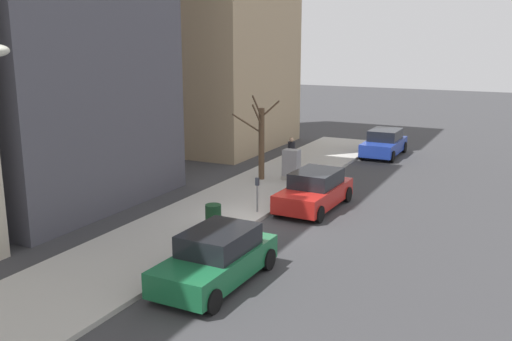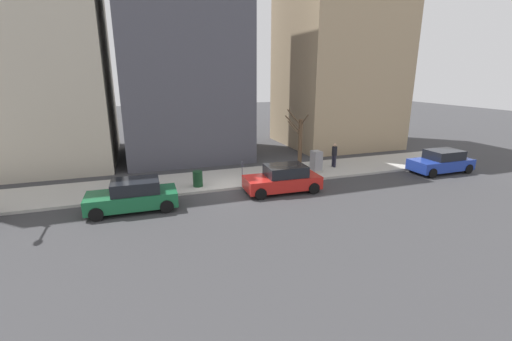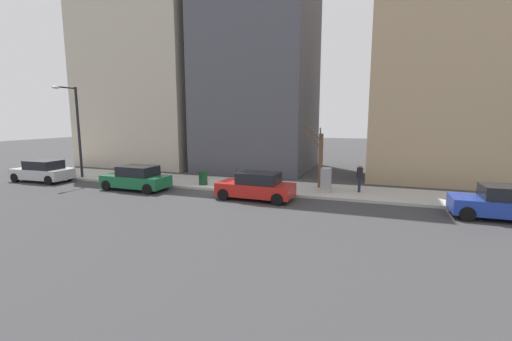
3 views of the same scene
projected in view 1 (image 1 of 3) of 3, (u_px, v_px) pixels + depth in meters
name	position (u px, v px, depth m)	size (l,w,h in m)	color
ground_plane	(260.00, 222.00, 21.22)	(120.00, 120.00, 0.00)	#38383A
sidewalk	(214.00, 213.00, 22.07)	(4.00, 36.00, 0.15)	#B2AFA8
parked_car_blue	(384.00, 143.00, 32.99)	(1.94, 4.21, 1.52)	#1E389E
parked_car_red	(315.00, 191.00, 22.78)	(2.04, 4.26, 1.52)	red
parked_car_green	(217.00, 258.00, 15.81)	(1.99, 4.23, 1.52)	#196038
parking_meter	(257.00, 191.00, 21.79)	(0.14, 0.10, 1.35)	slate
utility_box	(291.00, 165.00, 26.84)	(0.83, 0.61, 1.43)	#A8A399
bare_tree	(261.00, 140.00, 26.63)	(2.31, 1.38, 4.06)	brown
trash_bin	(213.00, 217.00, 19.85)	(0.56, 0.56, 0.90)	#14381E
pedestrian_near_meter	(291.00, 152.00, 28.74)	(0.40, 0.36, 1.66)	#1E1E2D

